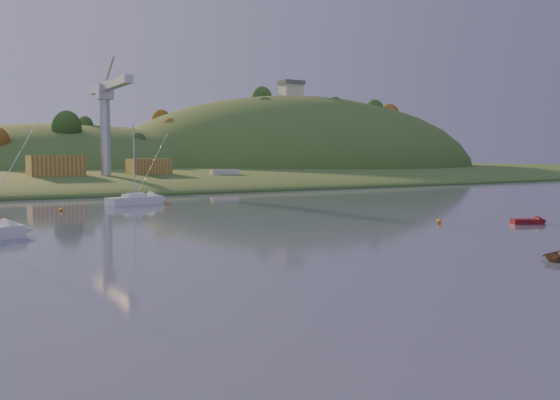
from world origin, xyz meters
TOP-DOWN VIEW (x-y plane):
  - far_shore at (0.00, 230.00)m, footprint 620.00×220.00m
  - shore_slope at (0.00, 165.00)m, footprint 640.00×150.00m
  - hill_center at (10.00, 210.00)m, footprint 140.00×120.00m
  - hill_right at (95.00, 195.00)m, footprint 150.00×130.00m
  - hilltop_house at (95.00, 195.00)m, footprint 9.00×7.00m
  - hillside_trees at (0.00, 185.00)m, footprint 280.00×50.00m
  - wharf at (5.00, 122.00)m, footprint 42.00×16.00m
  - shed_west at (-8.00, 123.00)m, footprint 11.00×8.00m
  - shed_east at (13.00, 124.00)m, footprint 9.00×7.00m
  - dock_crane at (2.00, 118.39)m, footprint 3.20×28.00m
  - sailboat_far at (-6.29, 72.74)m, footprint 8.91×5.00m
  - red_tender at (22.57, 26.23)m, footprint 3.97×2.86m
  - work_vessel at (29.58, 118.00)m, footprint 15.66×7.94m
  - buoy_1 at (14.10, 31.55)m, footprint 0.50×0.50m
  - buoy_3 at (-17.91, 66.74)m, footprint 0.50×0.50m

SIDE VIEW (x-z plane):
  - far_shore at x=0.00m, z-range -0.75..0.75m
  - shore_slope at x=0.00m, z-range -3.50..3.50m
  - hill_center at x=10.00m, z-range -18.00..18.00m
  - hill_right at x=95.00m, z-range -30.00..30.00m
  - hillside_trees at x=0.00m, z-range -16.00..16.00m
  - buoy_1 at x=14.10m, z-range 0.00..0.50m
  - buoy_3 at x=-17.91m, z-range 0.00..0.50m
  - red_tender at x=22.57m, z-range -0.38..0.91m
  - sailboat_far at x=-6.29m, z-range -5.16..6.68m
  - wharf at x=5.00m, z-range 0.00..2.40m
  - work_vessel at x=29.58m, z-range -0.55..3.29m
  - shed_east at x=13.00m, z-range 2.40..6.40m
  - shed_west at x=-8.00m, z-range 2.40..7.20m
  - dock_crane at x=2.00m, z-range 7.02..27.32m
  - hilltop_house at x=95.00m, z-range 30.18..36.63m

